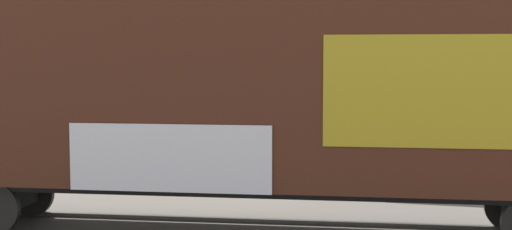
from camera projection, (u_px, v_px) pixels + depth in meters
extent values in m
plane|color=slate|center=(197.00, 230.00, 12.91)|extent=(260.00, 260.00, 0.00)
cube|color=#4C4742|center=(260.00, 221.00, 13.47)|extent=(60.00, 0.31, 0.08)
cube|color=#472316|center=(254.00, 91.00, 12.56)|extent=(16.89, 2.85, 3.14)
cube|color=#B2931E|center=(446.00, 92.00, 10.74)|extent=(3.71, 0.04, 1.73)
cube|color=silver|center=(169.00, 158.00, 11.41)|extent=(3.34, 0.04, 1.10)
cube|color=black|center=(254.00, 185.00, 12.69)|extent=(16.55, 1.59, 0.20)
cylinder|color=black|center=(31.00, 193.00, 14.06)|extent=(0.92, 0.12, 0.92)
cylinder|color=black|center=(510.00, 206.00, 12.81)|extent=(0.92, 0.12, 0.92)
cylinder|color=silver|center=(459.00, 24.00, 24.35)|extent=(0.12, 0.12, 8.62)
cube|color=slate|center=(327.00, 23.00, 66.92)|extent=(146.56, 33.68, 12.90)
cube|color=silver|center=(157.00, 153.00, 18.63)|extent=(4.36, 2.05, 0.63)
cube|color=#2D333D|center=(148.00, 127.00, 18.60)|extent=(2.05, 1.75, 0.72)
cylinder|color=black|center=(217.00, 161.00, 19.39)|extent=(0.65, 0.25, 0.64)
cylinder|color=black|center=(207.00, 171.00, 17.66)|extent=(0.65, 0.25, 0.64)
cylinder|color=black|center=(113.00, 160.00, 19.66)|extent=(0.65, 0.25, 0.64)
cylinder|color=black|center=(93.00, 169.00, 17.92)|extent=(0.65, 0.25, 0.64)
cube|color=navy|center=(390.00, 158.00, 17.41)|extent=(4.38, 2.32, 0.72)
cube|color=#2D333D|center=(388.00, 131.00, 17.37)|extent=(2.45, 1.90, 0.62)
cylinder|color=black|center=(450.00, 170.00, 17.91)|extent=(0.66, 0.30, 0.64)
cylinder|color=black|center=(450.00, 181.00, 16.24)|extent=(0.66, 0.30, 0.64)
cylinder|color=black|center=(338.00, 165.00, 18.64)|extent=(0.66, 0.30, 0.64)
cylinder|color=black|center=(327.00, 176.00, 16.97)|extent=(0.66, 0.30, 0.64)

